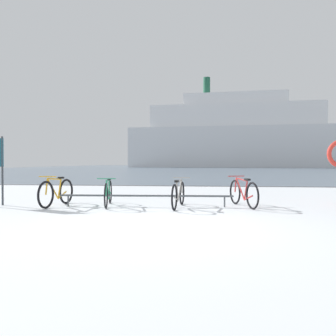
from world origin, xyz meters
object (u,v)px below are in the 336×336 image
bicycle_1 (108,193)px  ferry_ship (238,137)px  bicycle_3 (243,193)px  bicycle_0 (57,192)px  bicycle_2 (178,194)px

bicycle_1 → ferry_ship: size_ratio=0.03×
bicycle_3 → ferry_ship: (6.87, 67.22, 6.54)m
bicycle_0 → bicycle_3: 4.82m
bicycle_1 → ferry_ship: bearing=81.3°
bicycle_1 → ferry_ship: 68.56m
bicycle_2 → bicycle_3: (1.64, 0.35, 0.01)m
bicycle_2 → bicycle_3: 1.68m
bicycle_1 → ferry_ship: (10.35, 67.46, 6.55)m
bicycle_0 → bicycle_2: bearing=1.3°
bicycle_1 → bicycle_3: (3.48, 0.24, 0.01)m
bicycle_0 → bicycle_2: (3.16, 0.07, -0.02)m
bicycle_0 → bicycle_1: 1.33m
bicycle_3 → ferry_ship: size_ratio=0.03×
bicycle_2 → ferry_ship: bearing=82.8°
bicycle_2 → bicycle_0: bearing=-178.7°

